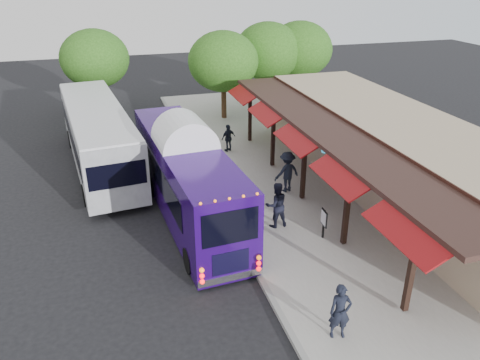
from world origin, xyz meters
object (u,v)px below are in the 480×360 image
object	(u,v)px
ped_a	(340,312)
city_bus	(98,134)
coach_bus	(187,174)
ped_d	(287,172)
ped_c	(228,138)
ped_b	(276,205)
sign_board	(324,219)

from	to	relation	value
ped_a	city_bus	bearing A→B (deg)	124.69
coach_bus	ped_a	bearing A→B (deg)	-76.84
ped_a	ped_d	bearing A→B (deg)	89.74
coach_bus	ped_c	xyz separation A→B (m)	(3.58, 6.46, -0.97)
coach_bus	ped_b	world-z (taller)	coach_bus
coach_bus	ped_b	distance (m)	4.04
ped_a	ped_d	distance (m)	9.60
ped_b	city_bus	bearing A→B (deg)	-53.84
coach_bus	ped_a	size ratio (longest dim) A/B	6.41
city_bus	ped_d	size ratio (longest dim) A/B	6.36
coach_bus	ped_b	bearing A→B (deg)	-40.04
coach_bus	ped_c	bearing A→B (deg)	56.68
ped_a	ped_c	xyz separation A→B (m)	(0.82, 15.20, -0.08)
ped_a	sign_board	size ratio (longest dim) A/B	1.45
ped_c	ped_a	bearing A→B (deg)	65.24
ped_c	coach_bus	bearing A→B (deg)	39.36
ped_d	ped_b	bearing A→B (deg)	48.46
ped_d	sign_board	xyz separation A→B (m)	(-0.17, -4.32, -0.17)
coach_bus	sign_board	distance (m)	6.04
ped_a	ped_b	world-z (taller)	ped_b
ped_d	sign_board	bearing A→B (deg)	75.37
city_bus	ped_d	bearing A→B (deg)	-41.55
coach_bus	city_bus	size ratio (longest dim) A/B	0.89
ped_b	sign_board	bearing A→B (deg)	135.38
coach_bus	ped_b	xyz separation A→B (m)	(3.22, -2.31, -0.79)
ped_a	coach_bus	bearing A→B (deg)	119.85
ped_b	ped_c	xyz separation A→B (m)	(0.36, 8.77, -0.18)
ped_d	city_bus	bearing A→B (deg)	-47.59
coach_bus	sign_board	xyz separation A→B (m)	(4.68, -3.70, -0.94)
sign_board	ped_a	bearing A→B (deg)	-107.07
coach_bus	city_bus	distance (m)	7.41
coach_bus	ped_a	distance (m)	9.21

